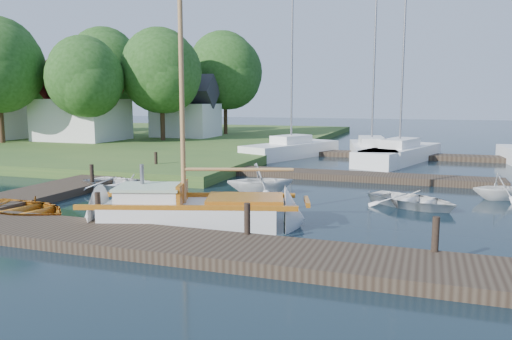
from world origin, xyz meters
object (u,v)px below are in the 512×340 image
(tree_2, at_px, (85,77))
(mooring_post_3, at_px, (436,234))
(tender_b, at_px, (260,178))
(tender_c, at_px, (413,198))
(tree_5, at_px, (19,80))
(tender_a, at_px, (124,182))
(mooring_post_4, at_px, (92,174))
(marina_boat_0, at_px, (291,148))
(house_a, at_px, (82,109))
(tender_d, at_px, (501,185))
(mooring_post_5, at_px, (156,160))
(sailboat, at_px, (197,214))
(tree_7, at_px, (225,71))
(mooring_post_2, at_px, (247,219))
(dinghy, at_px, (22,206))
(marina_boat_2, at_px, (399,153))
(house_c, at_px, (186,112))
(marina_boat_1, at_px, (371,151))
(tree_4, at_px, (105,69))
(tree_3, at_px, (162,71))
(mooring_post_1, at_px, (98,206))

(tree_2, bearing_deg, mooring_post_3, -38.44)
(tender_b, xyz_separation_m, tender_c, (5.67, -0.28, -0.35))
(tree_5, bearing_deg, tender_a, -39.16)
(mooring_post_4, xyz_separation_m, marina_boat_0, (4.43, 14.26, -0.12))
(tree_2, bearing_deg, house_a, 135.75)
(tender_c, distance_m, tender_d, 3.83)
(mooring_post_5, bearing_deg, mooring_post_3, -37.57)
(mooring_post_3, bearing_deg, sailboat, 168.06)
(sailboat, xyz_separation_m, tree_7, (-11.40, 29.65, 5.86))
(sailboat, bearing_deg, mooring_post_4, 133.23)
(mooring_post_2, distance_m, dinghy, 7.69)
(mooring_post_4, height_order, marina_boat_2, marina_boat_2)
(mooring_post_4, xyz_separation_m, tree_7, (-5.00, 26.05, 5.50))
(tender_c, relative_size, marina_boat_0, 0.28)
(tender_b, relative_size, house_c, 0.49)
(mooring_post_3, xyz_separation_m, marina_boat_1, (-3.53, 19.49, -0.13))
(tender_d, xyz_separation_m, house_c, (-22.35, 18.45, 2.04))
(marina_boat_0, bearing_deg, mooring_post_4, -173.62)
(tree_2, xyz_separation_m, tree_4, (-4.00, 8.00, 1.12))
(mooring_post_2, bearing_deg, tree_3, 123.92)
(mooring_post_2, bearing_deg, marina_boat_0, 101.92)
(dinghy, xyz_separation_m, tree_5, (-23.83, 24.60, 5.04))
(house_a, bearing_deg, tree_4, 108.28)
(tender_a, bearing_deg, mooring_post_3, -98.33)
(mooring_post_1, distance_m, tender_c, 10.39)
(mooring_post_5, xyz_separation_m, sailboat, (6.40, -8.61, -0.36))
(mooring_post_5, bearing_deg, tender_c, -17.17)
(marina_boat_1, bearing_deg, tree_7, 40.03)
(tender_a, distance_m, marina_boat_1, 16.41)
(tender_c, xyz_separation_m, marina_boat_0, (-7.90, 13.07, 0.25))
(tender_c, xyz_separation_m, house_a, (-25.34, 14.81, 2.64))
(sailboat, bearing_deg, mooring_post_1, -167.25)
(mooring_post_4, bearing_deg, marina_boat_2, 50.88)
(tender_c, height_order, house_c, house_c)
(dinghy, xyz_separation_m, tender_c, (11.51, 5.74, -0.05))
(mooring_post_1, bearing_deg, marina_boat_1, 74.32)
(mooring_post_3, height_order, tender_b, tender_b)
(tree_4, bearing_deg, tree_2, -63.43)
(mooring_post_1, distance_m, tree_4, 33.54)
(tender_c, height_order, tree_5, tree_5)
(marina_boat_0, distance_m, tree_2, 16.13)
(marina_boat_2, distance_m, house_c, 20.06)
(dinghy, height_order, marina_boat_2, marina_boat_2)
(mooring_post_3, distance_m, dinghy, 12.19)
(mooring_post_3, height_order, tree_7, tree_7)
(mooring_post_4, relative_size, tender_a, 0.20)
(dinghy, relative_size, tree_5, 0.45)
(mooring_post_5, height_order, dinghy, mooring_post_5)
(tender_c, xyz_separation_m, marina_boat_2, (-1.17, 12.54, 0.25))
(house_a, bearing_deg, marina_boat_0, -5.69)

